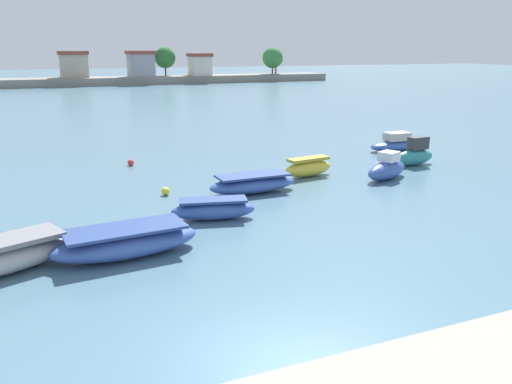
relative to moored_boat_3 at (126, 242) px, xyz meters
The scene contains 11 objects.
ground_plane 8.26m from the moored_boat_3, 76.09° to the right, with size 400.00×400.00×0.00m, color slate.
moored_boat_3 is the anchor object (origin of this frame).
moored_boat_4 5.09m from the moored_boat_3, 33.08° to the left, with size 3.91×2.05×0.95m.
moored_boat_5 9.82m from the moored_boat_3, 39.39° to the left, with size 4.83×1.84×0.99m.
moored_boat_6 14.58m from the moored_boat_3, 34.61° to the left, with size 3.36×1.47×1.14m.
moored_boat_7 17.01m from the moored_boat_3, 20.52° to the left, with size 3.75×2.50×1.61m.
moored_boat_8 21.52m from the moored_boat_3, 22.88° to the left, with size 3.39×1.32×1.85m.
moored_boat_9 25.40m from the moored_boat_3, 30.33° to the left, with size 4.58×1.97×1.39m.
mooring_buoy_2 8.14m from the moored_boat_3, 66.85° to the left, with size 0.43×0.43×0.43m, color yellow.
mooring_buoy_3 15.59m from the moored_boat_3, 79.87° to the left, with size 0.41×0.41×0.41m, color red.
distant_shoreline 96.03m from the moored_boat_3, 87.84° to the left, with size 119.24×7.91×8.08m.
Camera 1 is at (-4.45, -10.27, 7.36)m, focal length 36.45 mm.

